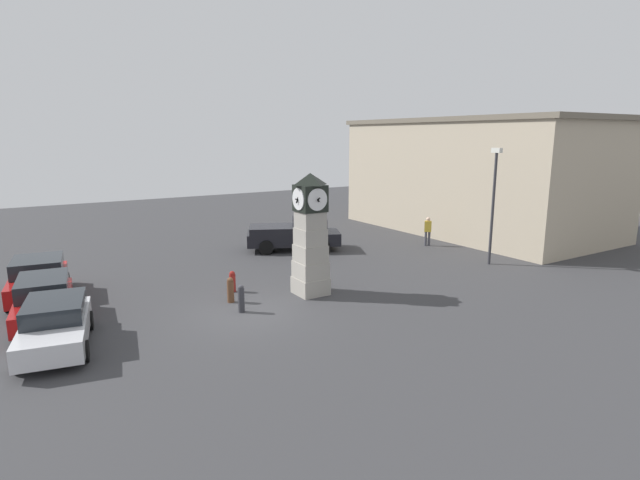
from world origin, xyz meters
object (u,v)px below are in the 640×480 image
(clock_tower, at_px, (310,237))
(car_navy_sedan, at_px, (39,279))
(pedestrian_near_bench, at_px, (428,229))
(pickup_truck, at_px, (294,234))
(bollard_mid_row, at_px, (231,290))
(street_lamp_near_road, at_px, (494,198))
(bollard_far_row, at_px, (241,298))
(bollard_near_tower, at_px, (232,281))
(car_near_tower, at_px, (44,300))
(car_by_building, at_px, (55,324))

(clock_tower, height_order, car_navy_sedan, clock_tower)
(pedestrian_near_bench, bearing_deg, pickup_truck, -114.22)
(pedestrian_near_bench, bearing_deg, bollard_mid_row, -75.91)
(clock_tower, height_order, street_lamp_near_road, street_lamp_near_road)
(pickup_truck, bearing_deg, bollard_far_row, -39.93)
(clock_tower, relative_size, bollard_near_tower, 5.56)
(clock_tower, height_order, bollard_far_row, clock_tower)
(car_near_tower, xyz_separation_m, street_lamp_near_road, (2.97, 19.76, 2.63))
(bollard_mid_row, height_order, bollard_far_row, bollard_far_row)
(bollard_far_row, height_order, street_lamp_near_road, street_lamp_near_road)
(bollard_far_row, bearing_deg, car_near_tower, -114.67)
(bollard_far_row, relative_size, car_by_building, 0.23)
(car_navy_sedan, bearing_deg, car_near_tower, -0.03)
(clock_tower, distance_m, bollard_mid_row, 3.80)
(car_navy_sedan, bearing_deg, bollard_far_row, 46.83)
(car_by_building, bearing_deg, car_navy_sedan, -178.64)
(street_lamp_near_road, bearing_deg, car_by_building, -90.56)
(bollard_mid_row, distance_m, car_by_building, 6.29)
(clock_tower, relative_size, car_near_tower, 1.08)
(clock_tower, height_order, pedestrian_near_bench, clock_tower)
(pickup_truck, xyz_separation_m, street_lamp_near_road, (8.11, 6.85, 2.47))
(car_near_tower, bearing_deg, car_by_building, 2.85)
(car_navy_sedan, bearing_deg, pedestrian_near_bench, 86.91)
(clock_tower, height_order, pickup_truck, clock_tower)
(car_navy_sedan, relative_size, pedestrian_near_bench, 2.53)
(bollard_near_tower, relative_size, pickup_truck, 0.16)
(clock_tower, xyz_separation_m, pickup_truck, (-7.47, 3.39, -1.46))
(pickup_truck, bearing_deg, bollard_mid_row, -44.43)
(clock_tower, bearing_deg, car_near_tower, -103.72)
(clock_tower, relative_size, car_navy_sedan, 1.14)
(bollard_mid_row, bearing_deg, bollard_far_row, -4.26)
(pedestrian_near_bench, bearing_deg, car_near_tower, -84.65)
(bollard_mid_row, relative_size, bollard_far_row, 0.96)
(car_by_building, bearing_deg, pedestrian_near_bench, 103.12)
(bollard_near_tower, relative_size, car_near_tower, 0.19)
(bollard_mid_row, distance_m, street_lamp_near_road, 13.82)
(car_near_tower, relative_size, pickup_truck, 0.82)
(pickup_truck, bearing_deg, street_lamp_near_road, 40.16)
(bollard_near_tower, xyz_separation_m, bollard_far_row, (2.49, -0.68, 0.08))
(car_by_building, height_order, pedestrian_near_bench, pedestrian_near_bench)
(bollard_near_tower, bearing_deg, bollard_mid_row, -25.36)
(car_near_tower, bearing_deg, bollard_far_row, 65.33)
(bollard_far_row, xyz_separation_m, pedestrian_near_bench, (-4.74, 13.94, 0.46))
(car_by_building, relative_size, pickup_truck, 0.80)
(pickup_truck, relative_size, street_lamp_near_road, 0.96)
(bollard_mid_row, xyz_separation_m, pickup_truck, (-6.73, 6.60, 0.42))
(car_navy_sedan, height_order, car_near_tower, car_navy_sedan)
(bollard_mid_row, relative_size, car_navy_sedan, 0.23)
(bollard_mid_row, bearing_deg, pickup_truck, 135.57)
(bollard_near_tower, distance_m, bollard_far_row, 2.58)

